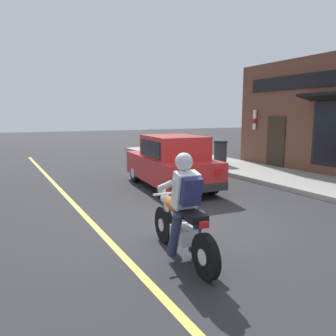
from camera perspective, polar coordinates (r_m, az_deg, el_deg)
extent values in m
plane|color=#2B2B2D|center=(6.63, 4.84, -9.78)|extent=(80.00, 80.00, 0.00)
cube|color=#9E9B93|center=(12.11, 17.69, -1.15)|extent=(2.60, 22.00, 0.14)
cube|color=#D1C64C|center=(8.67, -16.54, -5.55)|extent=(0.12, 19.80, 0.01)
cube|color=#2D2319|center=(13.68, 18.24, 4.10)|extent=(0.04, 0.90, 2.10)
cylinder|color=white|center=(14.40, 14.84, 7.88)|extent=(0.14, 0.14, 0.70)
cylinder|color=red|center=(14.40, 14.84, 7.88)|extent=(0.15, 0.15, 0.20)
sphere|color=silver|center=(14.40, 14.90, 9.47)|extent=(0.16, 0.16, 0.16)
cylinder|color=black|center=(5.66, -0.69, -9.81)|extent=(0.15, 0.63, 0.62)
cylinder|color=silver|center=(5.66, -0.69, -9.81)|extent=(0.14, 0.23, 0.22)
cylinder|color=black|center=(4.50, 6.56, -15.08)|extent=(0.15, 0.63, 0.62)
cylinder|color=silver|center=(4.50, 6.56, -15.08)|extent=(0.14, 0.23, 0.22)
cube|color=silver|center=(4.99, 2.74, -11.50)|extent=(0.31, 0.42, 0.24)
ellipsoid|color=orange|center=(5.08, 1.52, -6.26)|extent=(0.34, 0.54, 0.24)
cube|color=black|center=(4.68, 4.04, -8.15)|extent=(0.30, 0.58, 0.10)
cylinder|color=silver|center=(5.48, -0.29, -7.01)|extent=(0.10, 0.33, 0.68)
cylinder|color=silver|center=(5.30, 0.23, -4.43)|extent=(0.56, 0.09, 0.04)
sphere|color=silver|center=(5.48, -0.50, -5.27)|extent=(0.16, 0.16, 0.16)
cylinder|color=silver|center=(4.78, 6.71, -13.84)|extent=(0.12, 0.55, 0.08)
cube|color=red|center=(4.38, 6.32, -9.82)|extent=(0.12, 0.07, 0.08)
cylinder|color=#282D4C|center=(4.85, 1.18, -11.65)|extent=(0.17, 0.36, 0.71)
cylinder|color=#282D4C|center=(5.00, 4.99, -11.02)|extent=(0.17, 0.36, 0.71)
cube|color=silver|center=(4.75, 3.08, -3.88)|extent=(0.37, 0.35, 0.57)
cylinder|color=silver|center=(4.87, -0.30, -3.06)|extent=(0.13, 0.53, 0.26)
cylinder|color=silver|center=(5.04, 3.88, -2.66)|extent=(0.13, 0.53, 0.26)
sphere|color=silver|center=(4.73, 2.79, 1.12)|extent=(0.26, 0.26, 0.26)
cube|color=navy|center=(4.61, 3.98, -4.05)|extent=(0.30, 0.26, 0.42)
cylinder|color=black|center=(10.67, -5.70, -0.85)|extent=(0.24, 0.61, 0.60)
cylinder|color=silver|center=(10.67, -5.70, -0.85)|extent=(0.23, 0.35, 0.33)
cylinder|color=black|center=(11.18, 1.37, -0.36)|extent=(0.24, 0.61, 0.60)
cylinder|color=silver|center=(11.18, 1.37, -0.36)|extent=(0.23, 0.35, 0.33)
cylinder|color=black|center=(8.45, -0.85, -3.47)|extent=(0.24, 0.61, 0.60)
cylinder|color=silver|center=(8.45, -0.85, -3.47)|extent=(0.23, 0.35, 0.33)
cylinder|color=black|center=(9.08, 7.61, -2.67)|extent=(0.24, 0.61, 0.60)
cylinder|color=silver|center=(9.08, 7.61, -2.67)|extent=(0.23, 0.35, 0.33)
cube|color=red|center=(9.76, 0.42, 0.03)|extent=(1.98, 3.84, 0.70)
cube|color=red|center=(9.45, 1.02, 3.64)|extent=(1.61, 2.03, 0.66)
cube|color=black|center=(10.25, -0.95, 3.80)|extent=(1.35, 0.47, 0.51)
cube|color=black|center=(9.18, -3.12, 3.34)|extent=(0.17, 1.52, 0.46)
cube|color=black|center=(9.77, 4.92, 3.67)|extent=(0.17, 1.52, 0.46)
cube|color=silver|center=(11.30, -5.70, 1.86)|extent=(0.24, 0.06, 0.14)
cube|color=red|center=(7.86, 2.39, -1.18)|extent=(0.20, 0.06, 0.16)
cube|color=silver|center=(11.63, -0.91, 2.11)|extent=(0.24, 0.06, 0.14)
cube|color=red|center=(8.34, 8.72, -0.68)|extent=(0.20, 0.06, 0.16)
cube|color=#28282B|center=(11.48, -3.20, 0.14)|extent=(1.61, 0.27, 0.20)
cube|color=#28282B|center=(8.19, 5.50, -3.58)|extent=(1.61, 0.27, 0.20)
cylinder|color=#2D2D33|center=(13.64, 9.10, 2.49)|extent=(0.52, 0.52, 0.90)
cylinder|color=black|center=(13.60, 9.15, 4.55)|extent=(0.56, 0.56, 0.08)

